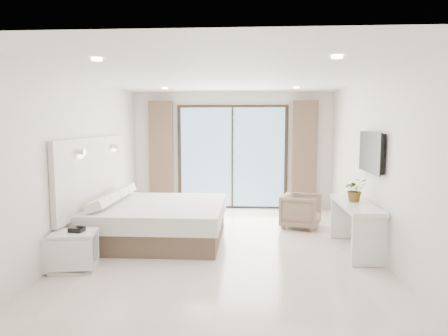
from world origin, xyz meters
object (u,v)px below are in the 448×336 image
Objects in this scene: bed at (157,220)px; armchair at (301,209)px; nightstand at (74,251)px; console_desk at (356,216)px.

armchair is at bearing 19.90° from bed.
nightstand is 4.16m from armchair.
nightstand is 4.17m from console_desk.
console_desk is at bearing 4.98° from nightstand.
bed is at bearing 171.93° from console_desk.
console_desk is 2.19× the size of armchair.
armchair reaches higher than nightstand.
armchair is (2.58, 0.93, 0.03)m from bed.
bed is at bearing 52.48° from nightstand.
bed reaches higher than armchair.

